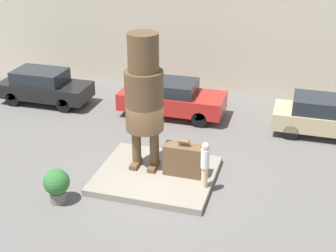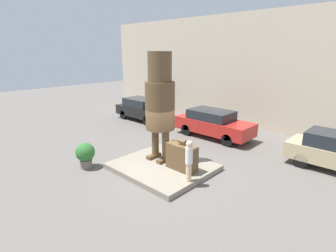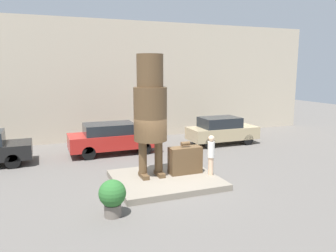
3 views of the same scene
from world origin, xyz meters
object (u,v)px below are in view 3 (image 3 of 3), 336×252
giant_suitcase (185,160)px  statue_figure (150,106)px  tourist (211,153)px  planter_pot (112,196)px  parked_car_red (113,137)px  parked_car_tan (222,130)px

giant_suitcase → statue_figure: bearing=173.2°
giant_suitcase → tourist: bearing=-34.7°
tourist → planter_pot: (-4.26, -1.78, -0.45)m
statue_figure → planter_pot: size_ratio=4.13×
parked_car_red → parked_car_tan: parked_car_red is taller
tourist → planter_pot: 4.64m
planter_pot → giant_suitcase: bearing=34.6°
giant_suitcase → planter_pot: bearing=-145.4°
planter_pot → parked_car_tan: bearing=42.2°
statue_figure → parked_car_red: statue_figure is taller
planter_pot → statue_figure: bearing=51.2°
statue_figure → tourist: statue_figure is taller
statue_figure → tourist: size_ratio=2.93×
parked_car_red → planter_pot: 7.53m
statue_figure → giant_suitcase: size_ratio=3.57×
tourist → parked_car_red: bearing=115.9°
tourist → parked_car_red: (-2.71, 5.59, -0.25)m
tourist → planter_pot: tourist is taller
statue_figure → giant_suitcase: statue_figure is taller
parked_car_tan → tourist: bearing=-124.1°
giant_suitcase → planter_pot: 4.16m
parked_car_red → giant_suitcase: bearing=-69.5°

